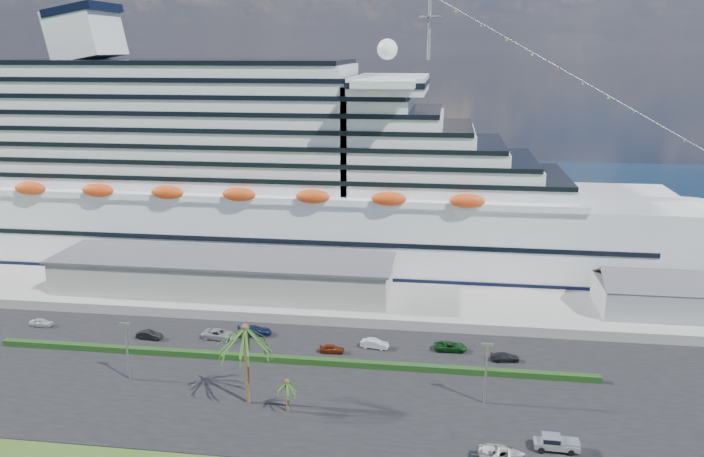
# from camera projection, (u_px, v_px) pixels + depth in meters

# --- Properties ---
(ground) EXTENTS (420.00, 420.00, 0.00)m
(ground) POSITION_uv_depth(u_px,v_px,m) (319.00, 425.00, 82.83)
(ground) COLOR #294717
(ground) RESTS_ON ground
(asphalt_lot) EXTENTS (140.00, 38.00, 0.12)m
(asphalt_lot) POSITION_uv_depth(u_px,v_px,m) (334.00, 382.00, 93.36)
(asphalt_lot) COLOR black
(asphalt_lot) RESTS_ON ground
(wharf) EXTENTS (240.00, 20.00, 1.80)m
(wharf) POSITION_uv_depth(u_px,v_px,m) (361.00, 301.00, 120.93)
(wharf) COLOR gray
(wharf) RESTS_ON ground
(water) EXTENTS (420.00, 160.00, 0.02)m
(water) POSITION_uv_depth(u_px,v_px,m) (398.00, 199.00, 207.37)
(water) COLOR black
(water) RESTS_ON ground
(cruise_ship) EXTENTS (191.00, 38.00, 54.00)m
(cruise_ship) POSITION_uv_depth(u_px,v_px,m) (273.00, 184.00, 142.78)
(cruise_ship) COLOR silver
(cruise_ship) RESTS_ON ground
(terminal_building) EXTENTS (61.00, 15.00, 6.30)m
(terminal_building) POSITION_uv_depth(u_px,v_px,m) (223.00, 273.00, 123.22)
(terminal_building) COLOR gray
(terminal_building) RESTS_ON wharf
(port_shed) EXTENTS (24.00, 12.31, 7.37)m
(port_shed) POSITION_uv_depth(u_px,v_px,m) (673.00, 297.00, 113.11)
(port_shed) COLOR gray
(port_shed) RESTS_ON wharf
(hedge) EXTENTS (88.00, 1.10, 0.90)m
(hedge) POSITION_uv_depth(u_px,v_px,m) (285.00, 359.00, 99.08)
(hedge) COLOR black
(hedge) RESTS_ON asphalt_lot
(lamp_post_left) EXTENTS (1.60, 0.35, 8.27)m
(lamp_post_left) POSITION_uv_depth(u_px,v_px,m) (127.00, 344.00, 92.87)
(lamp_post_left) COLOR gray
(lamp_post_left) RESTS_ON asphalt_lot
(lamp_post_right) EXTENTS (1.60, 0.35, 8.27)m
(lamp_post_right) POSITION_uv_depth(u_px,v_px,m) (486.00, 366.00, 86.48)
(lamp_post_right) COLOR gray
(lamp_post_right) RESTS_ON asphalt_lot
(palm_tall) EXTENTS (8.82, 8.82, 11.13)m
(palm_tall) POSITION_uv_depth(u_px,v_px,m) (246.00, 337.00, 85.66)
(palm_tall) COLOR #47301E
(palm_tall) RESTS_ON ground
(palm_short) EXTENTS (3.53, 3.53, 4.56)m
(palm_short) POSITION_uv_depth(u_px,v_px,m) (287.00, 386.00, 84.90)
(palm_short) COLOR #47301E
(palm_short) RESTS_ON ground
(parked_car_0) EXTENTS (3.83, 1.58, 1.30)m
(parked_car_0) POSITION_uv_depth(u_px,v_px,m) (41.00, 322.00, 111.97)
(parked_car_0) COLOR silver
(parked_car_0) RESTS_ON asphalt_lot
(parked_car_1) EXTENTS (4.14, 1.73, 1.33)m
(parked_car_1) POSITION_uv_depth(u_px,v_px,m) (150.00, 335.00, 107.04)
(parked_car_1) COLOR black
(parked_car_1) RESTS_ON asphalt_lot
(parked_car_2) EXTENTS (5.55, 2.93, 1.49)m
(parked_car_2) POSITION_uv_depth(u_px,v_px,m) (219.00, 334.00, 107.14)
(parked_car_2) COLOR #9DA0A6
(parked_car_2) RESTS_ON asphalt_lot
(parked_car_3) EXTENTS (5.71, 3.68, 1.54)m
(parked_car_3) POSITION_uv_depth(u_px,v_px,m) (255.00, 331.00, 108.40)
(parked_car_3) COLOR #121A40
(parked_car_3) RESTS_ON asphalt_lot
(parked_car_4) EXTENTS (3.76, 1.61, 1.27)m
(parked_car_4) POSITION_uv_depth(u_px,v_px,m) (332.00, 349.00, 102.22)
(parked_car_4) COLOR maroon
(parked_car_4) RESTS_ON asphalt_lot
(parked_car_5) EXTENTS (4.39, 2.04, 1.39)m
(parked_car_5) POSITION_uv_depth(u_px,v_px,m) (375.00, 344.00, 103.80)
(parked_car_5) COLOR silver
(parked_car_5) RESTS_ON asphalt_lot
(parked_car_6) EXTENTS (4.92, 2.37, 1.35)m
(parked_car_6) POSITION_uv_depth(u_px,v_px,m) (450.00, 346.00, 102.88)
(parked_car_6) COLOR #0E3913
(parked_car_6) RESTS_ON asphalt_lot
(parked_car_7) EXTENTS (4.44, 2.47, 1.22)m
(parked_car_7) POSITION_uv_depth(u_px,v_px,m) (505.00, 357.00, 99.56)
(parked_car_7) COLOR black
(parked_car_7) RESTS_ON asphalt_lot
(pickup_truck) EXTENTS (5.08, 2.03, 1.78)m
(pickup_truck) POSITION_uv_depth(u_px,v_px,m) (556.00, 442.00, 77.24)
(pickup_truck) COLOR black
(pickup_truck) RESTS_ON asphalt_lot
(boat_trailer) EXTENTS (5.99, 4.15, 1.69)m
(boat_trailer) POSITION_uv_depth(u_px,v_px,m) (501.00, 453.00, 75.06)
(boat_trailer) COLOR gray
(boat_trailer) RESTS_ON asphalt_lot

